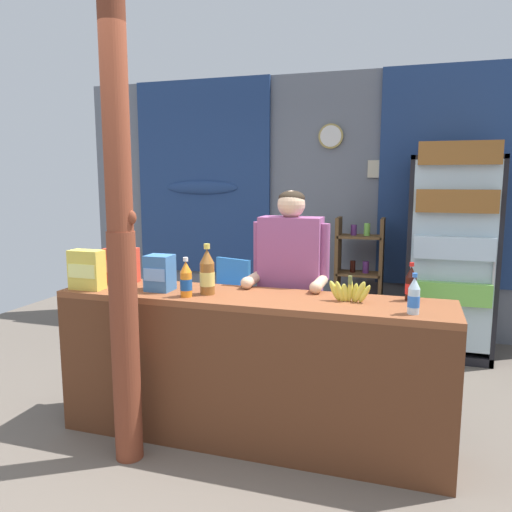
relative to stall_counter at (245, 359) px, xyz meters
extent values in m
plane|color=#665B51|center=(-0.11, 0.89, -0.57)|extent=(7.63, 7.63, 0.00)
cube|color=slate|center=(-0.11, 2.71, 0.82)|extent=(5.46, 0.12, 2.78)
cube|color=navy|center=(-1.40, 2.62, 1.11)|extent=(1.62, 0.04, 2.20)
ellipsoid|color=navy|center=(-1.40, 2.60, 1.00)|extent=(0.89, 0.10, 0.16)
cube|color=navy|center=(1.29, 2.62, 1.11)|extent=(1.39, 0.04, 2.20)
ellipsoid|color=navy|center=(1.29, 2.60, 1.00)|extent=(0.76, 0.10, 0.16)
cylinder|color=tan|center=(0.08, 2.63, 1.55)|extent=(0.26, 0.03, 0.26)
cylinder|color=white|center=(0.08, 2.61, 1.55)|extent=(0.22, 0.01, 0.22)
cube|color=beige|center=(0.59, 2.63, 1.20)|extent=(0.24, 0.02, 0.18)
cube|color=brown|center=(0.00, 0.10, 0.36)|extent=(2.47, 0.52, 0.04)
cube|color=brown|center=(0.00, -0.14, -0.12)|extent=(2.47, 0.04, 0.91)
cube|color=brown|center=(-1.19, 0.10, -0.12)|extent=(0.08, 0.47, 0.91)
cube|color=brown|center=(1.19, 0.10, -0.12)|extent=(0.08, 0.47, 0.91)
cylinder|color=brown|center=(-0.63, -0.33, 0.12)|extent=(0.16, 0.16, 1.38)
cylinder|color=brown|center=(-0.63, -0.33, 1.49)|extent=(0.15, 0.15, 1.38)
ellipsoid|color=brown|center=(-0.56, -0.33, 0.89)|extent=(0.06, 0.05, 0.08)
cube|color=black|center=(1.30, 2.53, 0.37)|extent=(0.79, 0.04, 1.88)
cube|color=black|center=(0.93, 2.22, 0.37)|extent=(0.04, 0.67, 1.88)
cube|color=black|center=(1.68, 2.22, 0.37)|extent=(0.04, 0.67, 1.88)
cube|color=black|center=(1.30, 2.22, 1.29)|extent=(0.79, 0.67, 0.04)
cube|color=black|center=(1.30, 2.22, -0.53)|extent=(0.79, 0.67, 0.08)
cube|color=silver|center=(1.30, 1.90, 0.42)|extent=(0.73, 0.02, 1.72)
cylinder|color=#B7B7BC|center=(1.64, 1.87, 0.37)|extent=(0.02, 0.02, 0.40)
cube|color=silver|center=(1.30, 2.22, -0.02)|extent=(0.71, 0.59, 0.02)
cube|color=#75C64C|center=(1.30, 2.08, 0.09)|extent=(0.67, 0.55, 0.20)
cube|color=silver|center=(1.30, 2.22, 0.39)|extent=(0.71, 0.59, 0.02)
cube|color=silver|center=(1.30, 2.08, 0.50)|extent=(0.67, 0.55, 0.20)
cube|color=silver|center=(1.30, 2.22, 0.80)|extent=(0.71, 0.59, 0.02)
cube|color=brown|center=(1.30, 2.08, 0.91)|extent=(0.67, 0.55, 0.20)
cube|color=silver|center=(1.30, 2.22, 1.21)|extent=(0.71, 0.59, 0.02)
cube|color=brown|center=(1.30, 2.08, 1.32)|extent=(0.67, 0.55, 0.20)
cube|color=brown|center=(0.23, 2.35, 0.07)|extent=(0.04, 0.28, 1.28)
cube|color=brown|center=(0.67, 2.35, 0.07)|extent=(0.04, 0.28, 1.28)
cube|color=brown|center=(0.45, 2.35, 0.52)|extent=(0.44, 0.28, 0.02)
cylinder|color=#56286B|center=(0.38, 2.35, 0.58)|extent=(0.06, 0.06, 0.11)
cylinder|color=#75C64C|center=(0.51, 2.35, 0.59)|extent=(0.06, 0.06, 0.13)
cube|color=brown|center=(0.45, 2.35, 0.13)|extent=(0.44, 0.28, 0.02)
cylinder|color=black|center=(0.38, 2.35, 0.20)|extent=(0.05, 0.05, 0.12)
cylinder|color=#56286B|center=(0.51, 2.35, 0.20)|extent=(0.06, 0.06, 0.12)
cube|color=brown|center=(0.45, 2.35, -0.25)|extent=(0.44, 0.28, 0.02)
cylinder|color=orange|center=(0.38, 2.35, -0.19)|extent=(0.07, 0.07, 0.11)
cylinder|color=#56286B|center=(0.51, 2.35, -0.17)|extent=(0.06, 0.06, 0.14)
cube|color=#3884D6|center=(-0.86, 1.79, -0.13)|extent=(0.55, 0.55, 0.04)
cube|color=#3884D6|center=(-0.80, 1.98, 0.09)|extent=(0.41, 0.17, 0.40)
cylinder|color=#3884D6|center=(-1.10, 1.66, -0.35)|extent=(0.04, 0.04, 0.44)
cylinder|color=#3884D6|center=(-0.74, 1.55, -0.35)|extent=(0.04, 0.04, 0.44)
cylinder|color=#3884D6|center=(-0.98, 2.03, -0.35)|extent=(0.04, 0.04, 0.44)
cylinder|color=#3884D6|center=(-0.62, 1.91, -0.35)|extent=(0.04, 0.04, 0.44)
cube|color=#3884D6|center=(-1.05, 1.85, -0.01)|extent=(0.16, 0.39, 0.03)
cube|color=#3884D6|center=(-0.67, 1.73, -0.01)|extent=(0.16, 0.39, 0.03)
cylinder|color=#28282D|center=(0.06, 0.55, -0.14)|extent=(0.11, 0.11, 0.87)
cylinder|color=#28282D|center=(0.24, 0.55, -0.14)|extent=(0.11, 0.11, 0.87)
cube|color=#934C7F|center=(0.15, 0.55, 0.57)|extent=(0.43, 0.20, 0.54)
sphere|color=#DBB28E|center=(0.15, 0.55, 0.93)|extent=(0.19, 0.19, 0.19)
ellipsoid|color=#2D2319|center=(0.15, 0.56, 0.97)|extent=(0.18, 0.18, 0.10)
cylinder|color=#934C7F|center=(-0.08, 0.55, 0.61)|extent=(0.08, 0.08, 0.38)
cylinder|color=#DBB28E|center=(-0.08, 0.40, 0.42)|extent=(0.07, 0.26, 0.07)
sphere|color=#DBB28E|center=(-0.08, 0.27, 0.42)|extent=(0.08, 0.08, 0.08)
cylinder|color=#934C7F|center=(0.38, 0.55, 0.61)|extent=(0.08, 0.08, 0.38)
cylinder|color=#DBB28E|center=(0.38, 0.40, 0.42)|extent=(0.07, 0.26, 0.07)
sphere|color=#DBB28E|center=(0.38, 0.27, 0.42)|extent=(0.08, 0.08, 0.08)
cylinder|color=brown|center=(-0.27, 0.06, 0.48)|extent=(0.09, 0.09, 0.20)
cone|color=brown|center=(-0.27, 0.06, 0.62)|extent=(0.09, 0.09, 0.09)
cylinder|color=#E5CC4C|center=(-0.27, 0.06, 0.68)|extent=(0.04, 0.04, 0.03)
cylinder|color=#E5D166|center=(-0.27, 0.06, 0.48)|extent=(0.09, 0.09, 0.09)
cylinder|color=silver|center=(0.97, -0.04, 0.45)|extent=(0.06, 0.06, 0.14)
cone|color=silver|center=(0.97, -0.04, 0.55)|extent=(0.06, 0.06, 0.06)
cylinder|color=blue|center=(0.97, -0.04, 0.59)|extent=(0.03, 0.03, 0.02)
cylinder|color=blue|center=(0.97, -0.04, 0.45)|extent=(0.06, 0.06, 0.06)
cylinder|color=black|center=(0.95, 0.27, 0.45)|extent=(0.06, 0.06, 0.14)
cone|color=black|center=(0.95, 0.27, 0.56)|extent=(0.06, 0.06, 0.06)
cylinder|color=red|center=(0.95, 0.27, 0.60)|extent=(0.03, 0.03, 0.02)
cylinder|color=red|center=(0.95, 0.27, 0.45)|extent=(0.07, 0.07, 0.06)
cylinder|color=orange|center=(-0.37, -0.04, 0.46)|extent=(0.07, 0.07, 0.15)
cone|color=orange|center=(-0.37, -0.04, 0.57)|extent=(0.07, 0.07, 0.07)
cylinder|color=white|center=(-0.37, -0.04, 0.61)|extent=(0.03, 0.03, 0.02)
cylinder|color=#194C99|center=(-0.37, -0.04, 0.46)|extent=(0.07, 0.07, 0.07)
cube|color=#3D75B7|center=(-0.60, 0.06, 0.50)|extent=(0.17, 0.15, 0.23)
cube|color=#7CB5F7|center=(-0.60, -0.01, 0.50)|extent=(0.15, 0.00, 0.08)
cube|color=#EAD14C|center=(-1.08, -0.04, 0.51)|extent=(0.22, 0.11, 0.26)
cube|color=#FFFF8C|center=(-1.08, -0.10, 0.51)|extent=(0.20, 0.00, 0.09)
cube|color=#E5422D|center=(-0.99, 0.22, 0.50)|extent=(0.22, 0.14, 0.24)
cube|color=#FF826D|center=(-0.99, 0.15, 0.50)|extent=(0.20, 0.00, 0.08)
ellipsoid|color=#DBCC42|center=(0.52, 0.13, 0.44)|extent=(0.09, 0.04, 0.13)
ellipsoid|color=#DBCC42|center=(0.55, 0.12, 0.44)|extent=(0.07, 0.03, 0.13)
ellipsoid|color=#DBCC42|center=(0.58, 0.13, 0.43)|extent=(0.06, 0.03, 0.12)
ellipsoid|color=#DBCC42|center=(0.61, 0.15, 0.44)|extent=(0.04, 0.04, 0.14)
ellipsoid|color=#DBCC42|center=(0.64, 0.15, 0.43)|extent=(0.05, 0.03, 0.12)
ellipsoid|color=#DBCC42|center=(0.67, 0.13, 0.44)|extent=(0.09, 0.04, 0.14)
ellipsoid|color=#DBCC42|center=(0.70, 0.12, 0.43)|extent=(0.09, 0.03, 0.12)
cylinder|color=olive|center=(0.61, 0.13, 0.51)|extent=(0.02, 0.02, 0.05)
camera|label=1|loc=(0.95, -2.78, 1.10)|focal=35.00mm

